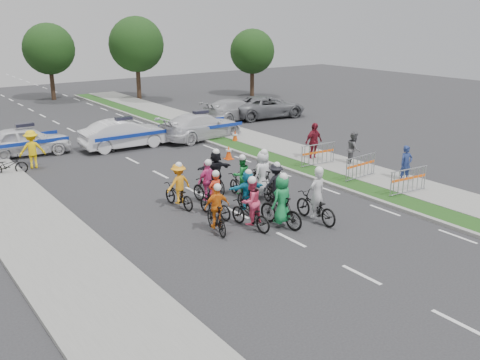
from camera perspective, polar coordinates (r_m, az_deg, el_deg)
ground at (r=17.44m, az=5.44°, el=-6.36°), size 90.00×90.00×0.00m
curb_right at (r=24.13m, az=6.82°, el=0.53°), size 0.20×60.00×0.12m
grass_strip at (r=24.59m, az=8.02°, el=0.79°), size 1.20×60.00×0.11m
sidewalk_right at (r=25.82m, az=10.92°, el=1.47°), size 2.40×60.00×0.13m
sidewalk_left at (r=18.76m, az=-20.54°, el=-5.48°), size 3.00×60.00×0.13m
rider_0 at (r=18.79m, az=8.09°, el=-2.50°), size 0.73×2.00×2.03m
rider_1 at (r=18.18m, az=4.44°, el=-2.77°), size 0.89×1.91×1.95m
rider_2 at (r=18.00m, az=1.13°, el=-3.12°), size 0.85×1.90×1.88m
rider_3 at (r=17.69m, az=-2.52°, el=-3.59°), size 0.93×1.71×1.73m
rider_4 at (r=20.12m, az=3.76°, el=-0.95°), size 1.06×1.80×1.76m
rider_5 at (r=19.37m, az=0.77°, el=-1.54°), size 1.40×1.67×1.69m
rider_6 at (r=19.10m, az=-2.70°, el=-2.27°), size 0.75×1.77×1.76m
rider_7 at (r=21.03m, az=2.41°, el=0.13°), size 0.93×1.97×2.00m
rider_8 at (r=21.04m, az=0.12°, el=-0.15°), size 0.80×1.80×1.78m
rider_9 at (r=20.33m, az=-3.50°, el=-0.73°), size 0.94×1.76×1.80m
rider_10 at (r=20.07m, az=-6.57°, el=-1.03°), size 1.04×1.81×1.80m
rider_11 at (r=21.64m, az=-2.63°, el=0.65°), size 1.52×1.81×1.85m
police_car_0 at (r=29.58m, az=-21.83°, el=3.91°), size 4.60×2.42×1.49m
police_car_1 at (r=29.56m, az=-12.21°, el=4.81°), size 4.77×1.84×1.55m
police_car_2 at (r=31.16m, az=-4.18°, el=5.75°), size 5.41×2.73×1.51m
civilian_sedan at (r=36.78m, az=-0.51°, el=7.53°), size 5.16×2.59×1.44m
civilian_suv at (r=37.75m, az=2.92°, el=7.82°), size 5.76×3.30×1.51m
spectator_0 at (r=24.02m, az=17.29°, el=1.63°), size 0.66×0.52×1.61m
spectator_1 at (r=26.06m, az=12.04°, el=3.27°), size 1.01×0.98×1.64m
spectator_2 at (r=26.57m, az=7.87°, el=4.04°), size 1.15×0.55×1.90m
marshal_hiviz at (r=26.93m, az=-21.30°, el=3.08°), size 1.27×0.87×1.80m
barrier_0 at (r=22.34m, az=17.51°, el=-0.21°), size 2.04×0.69×1.12m
barrier_1 at (r=23.84m, az=12.75°, el=1.26°), size 2.03×0.63×1.12m
barrier_2 at (r=25.60m, az=8.32°, el=2.61°), size 2.04×0.67×1.12m
cone_0 at (r=26.75m, az=-1.21°, el=2.95°), size 0.40×0.40×0.70m
cone_1 at (r=30.28m, az=-0.52°, el=4.66°), size 0.40×0.40×0.70m
parked_bike at (r=26.26m, az=-23.49°, el=1.43°), size 1.74×0.89×0.87m
tree_1 at (r=46.37m, az=-10.99°, el=14.01°), size 4.55×4.55×6.82m
tree_2 at (r=47.63m, az=1.32°, el=13.54°), size 3.85×3.85×5.77m
tree_4 at (r=48.00m, az=-19.72°, el=13.02°), size 4.20×4.20×6.30m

